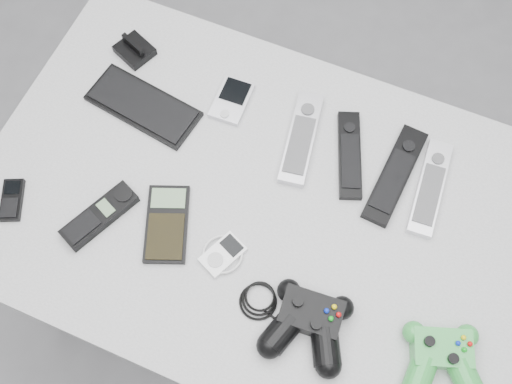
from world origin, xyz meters
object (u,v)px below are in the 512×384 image
at_px(remote_black_a, 350,154).
at_px(remote_black_b, 395,174).
at_px(cordless_handset, 100,216).
at_px(calculator, 167,224).
at_px(mp3_player, 223,254).
at_px(controller_black, 309,322).
at_px(remote_silver_b, 430,187).
at_px(pda, 232,100).
at_px(controller_green, 442,357).
at_px(remote_silver_a, 301,138).
at_px(mobile_phone, 12,200).
at_px(pda_keyboard, 143,106).
at_px(desk, 264,218).

bearing_deg(remote_black_a, remote_black_b, -24.92).
relative_size(cordless_handset, calculator, 1.00).
xyz_separation_m(mp3_player, controller_black, (0.20, -0.06, 0.02)).
bearing_deg(remote_silver_b, pda, 172.01).
distance_m(calculator, controller_green, 0.58).
bearing_deg(remote_black_b, cordless_handset, -143.90).
distance_m(remote_black_a, controller_black, 0.37).
bearing_deg(controller_green, remote_silver_a, 121.30).
distance_m(remote_black_b, mp3_player, 0.39).
bearing_deg(controller_black, cordless_handset, 170.70).
bearing_deg(mobile_phone, remote_silver_b, 0.09).
relative_size(remote_black_b, controller_green, 1.46).
relative_size(remote_black_a, mobile_phone, 2.21).
bearing_deg(controller_black, remote_silver_a, 108.47).
bearing_deg(mobile_phone, controller_green, -22.36).
distance_m(remote_silver_a, controller_green, 0.52).
height_order(remote_black_a, remote_black_b, remote_black_b).
height_order(pda_keyboard, controller_green, controller_green).
xyz_separation_m(remote_black_b, mp3_player, (-0.26, -0.30, -0.00)).
bearing_deg(remote_black_b, pda, 179.63).
relative_size(cordless_handset, controller_green, 1.03).
height_order(remote_black_a, mobile_phone, remote_black_a).
relative_size(desk, controller_green, 7.42).
bearing_deg(mp3_player, controller_green, 20.33).
relative_size(desk, controller_black, 4.35).
bearing_deg(mobile_phone, cordless_handset, -12.79).
height_order(remote_black_b, mp3_player, remote_black_b).
bearing_deg(desk, pda, 129.10).
xyz_separation_m(pda, remote_silver_b, (0.46, -0.03, 0.00)).
bearing_deg(desk, remote_black_b, 36.62).
distance_m(desk, remote_black_b, 0.29).
distance_m(remote_silver_b, mobile_phone, 0.86).
height_order(mobile_phone, mp3_player, same).
bearing_deg(mobile_phone, pda, 26.27).
relative_size(pda_keyboard, remote_silver_b, 1.14).
bearing_deg(remote_silver_a, mp3_player, -108.54).
distance_m(remote_silver_b, controller_green, 0.34).
height_order(desk, cordless_handset, cordless_handset).
bearing_deg(mp3_player, remote_black_b, 72.51).
distance_m(remote_black_a, controller_green, 0.44).
height_order(pda_keyboard, calculator, calculator).
bearing_deg(controller_black, calculator, 162.46).
relative_size(mobile_phone, controller_green, 0.57).
xyz_separation_m(pda, remote_black_a, (0.28, -0.03, 0.00)).
bearing_deg(mp3_player, remote_black_a, 86.41).
bearing_deg(desk, remote_black_a, 55.10).
relative_size(remote_black_a, calculator, 1.23).
bearing_deg(pda_keyboard, desk, -10.22).
relative_size(pda, controller_green, 0.68).
xyz_separation_m(desk, remote_silver_a, (0.01, 0.17, 0.08)).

